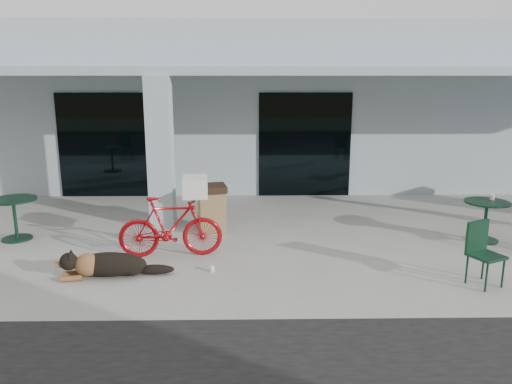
{
  "coord_description": "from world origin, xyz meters",
  "views": [
    {
      "loc": [
        0.3,
        -7.96,
        3.11
      ],
      "look_at": [
        0.46,
        1.1,
        1.0
      ],
      "focal_mm": 35.0,
      "sensor_mm": 36.0,
      "label": 1
    }
  ],
  "objects_px": {
    "dog": "(110,263)",
    "cafe_table_near": "(15,219)",
    "cafe_chair_far_a": "(486,255)",
    "cafe_table_far": "(485,221)",
    "trash_receptacle": "(212,209)",
    "bicycle": "(170,227)"
  },
  "relations": [
    {
      "from": "trash_receptacle",
      "to": "bicycle",
      "type": "bearing_deg",
      "value": -113.97
    },
    {
      "from": "bicycle",
      "to": "cafe_table_far",
      "type": "height_order",
      "value": "bicycle"
    },
    {
      "from": "cafe_chair_far_a",
      "to": "bicycle",
      "type": "bearing_deg",
      "value": 139.65
    },
    {
      "from": "cafe_chair_far_a",
      "to": "cafe_table_far",
      "type": "bearing_deg",
      "value": 39.91
    },
    {
      "from": "bicycle",
      "to": "cafe_table_near",
      "type": "bearing_deg",
      "value": 67.68
    },
    {
      "from": "cafe_table_near",
      "to": "cafe_table_far",
      "type": "height_order",
      "value": "cafe_table_near"
    },
    {
      "from": "bicycle",
      "to": "dog",
      "type": "bearing_deg",
      "value": 131.79
    },
    {
      "from": "bicycle",
      "to": "dog",
      "type": "relative_size",
      "value": 1.34
    },
    {
      "from": "cafe_table_far",
      "to": "trash_receptacle",
      "type": "height_order",
      "value": "trash_receptacle"
    },
    {
      "from": "dog",
      "to": "trash_receptacle",
      "type": "height_order",
      "value": "trash_receptacle"
    },
    {
      "from": "dog",
      "to": "trash_receptacle",
      "type": "distance_m",
      "value": 2.73
    },
    {
      "from": "dog",
      "to": "trash_receptacle",
      "type": "bearing_deg",
      "value": 46.01
    },
    {
      "from": "bicycle",
      "to": "cafe_chair_far_a",
      "type": "height_order",
      "value": "bicycle"
    },
    {
      "from": "cafe_chair_far_a",
      "to": "trash_receptacle",
      "type": "height_order",
      "value": "trash_receptacle"
    },
    {
      "from": "dog",
      "to": "cafe_table_far",
      "type": "xyz_separation_m",
      "value": [
        6.75,
        1.63,
        0.17
      ]
    },
    {
      "from": "cafe_table_far",
      "to": "dog",
      "type": "bearing_deg",
      "value": -166.4
    },
    {
      "from": "cafe_table_far",
      "to": "trash_receptacle",
      "type": "bearing_deg",
      "value": 172.92
    },
    {
      "from": "cafe_table_near",
      "to": "cafe_chair_far_a",
      "type": "height_order",
      "value": "cafe_chair_far_a"
    },
    {
      "from": "cafe_table_near",
      "to": "cafe_table_far",
      "type": "distance_m",
      "value": 9.07
    },
    {
      "from": "dog",
      "to": "cafe_table_near",
      "type": "height_order",
      "value": "cafe_table_near"
    },
    {
      "from": "dog",
      "to": "cafe_table_near",
      "type": "relative_size",
      "value": 1.54
    },
    {
      "from": "bicycle",
      "to": "cafe_table_far",
      "type": "relative_size",
      "value": 2.14
    }
  ]
}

